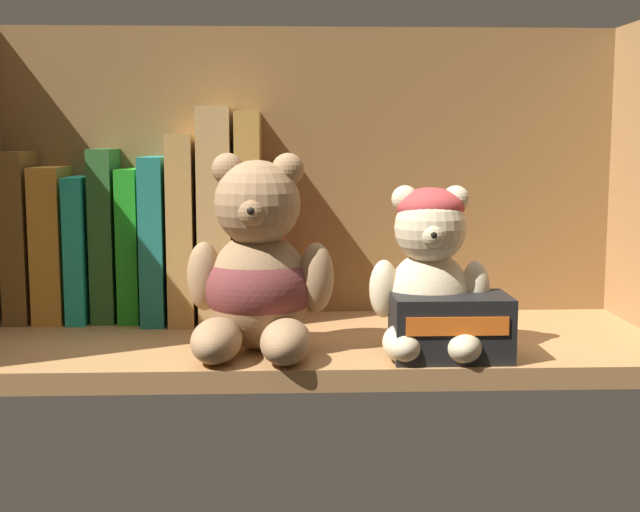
{
  "coord_description": "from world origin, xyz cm",
  "views": [
    {
      "loc": [
        -2.97,
        -86.42,
        21.67
      ],
      "look_at": [
        0.58,
        0.0,
        10.16
      ],
      "focal_mm": 49.48,
      "sensor_mm": 36.0,
      "label": 1
    }
  ],
  "objects_px": {
    "book_0": "(24,236)",
    "book_6": "(186,227)",
    "book_3": "(108,234)",
    "book_8": "(250,216)",
    "book_5": "(159,237)",
    "teddy_bear_larger": "(258,274)",
    "teddy_bear_smaller": "(430,274)",
    "book_4": "(134,243)",
    "book_1": "(55,243)",
    "book_9": "(275,247)",
    "book_7": "(218,214)",
    "book_2": "(83,248)",
    "small_product_box": "(450,327)"
  },
  "relations": [
    {
      "from": "book_0",
      "to": "book_6",
      "type": "xyz_separation_m",
      "value": [
        0.18,
        0.0,
        0.01
      ]
    },
    {
      "from": "book_3",
      "to": "book_8",
      "type": "height_order",
      "value": "book_8"
    },
    {
      "from": "book_5",
      "to": "teddy_bear_larger",
      "type": "relative_size",
      "value": 0.97
    },
    {
      "from": "book_5",
      "to": "teddy_bear_larger",
      "type": "height_order",
      "value": "teddy_bear_larger"
    },
    {
      "from": "book_6",
      "to": "teddy_bear_smaller",
      "type": "height_order",
      "value": "book_6"
    },
    {
      "from": "book_4",
      "to": "book_0",
      "type": "bearing_deg",
      "value": 180.0
    },
    {
      "from": "book_1",
      "to": "book_9",
      "type": "height_order",
      "value": "book_1"
    },
    {
      "from": "book_1",
      "to": "book_7",
      "type": "distance_m",
      "value": 0.18
    },
    {
      "from": "book_2",
      "to": "book_9",
      "type": "height_order",
      "value": "book_2"
    },
    {
      "from": "book_1",
      "to": "book_4",
      "type": "distance_m",
      "value": 0.09
    },
    {
      "from": "book_2",
      "to": "book_7",
      "type": "height_order",
      "value": "book_7"
    },
    {
      "from": "book_9",
      "to": "small_product_box",
      "type": "bearing_deg",
      "value": -51.35
    },
    {
      "from": "book_9",
      "to": "book_2",
      "type": "bearing_deg",
      "value": 180.0
    },
    {
      "from": "book_1",
      "to": "teddy_bear_smaller",
      "type": "relative_size",
      "value": 1.08
    },
    {
      "from": "book_0",
      "to": "book_5",
      "type": "distance_m",
      "value": 0.15
    },
    {
      "from": "book_5",
      "to": "teddy_bear_larger",
      "type": "distance_m",
      "value": 0.2
    },
    {
      "from": "book_4",
      "to": "teddy_bear_larger",
      "type": "bearing_deg",
      "value": -49.2
    },
    {
      "from": "book_0",
      "to": "book_8",
      "type": "distance_m",
      "value": 0.25
    },
    {
      "from": "book_1",
      "to": "teddy_bear_smaller",
      "type": "bearing_deg",
      "value": -24.19
    },
    {
      "from": "book_2",
      "to": "book_7",
      "type": "relative_size",
      "value": 0.68
    },
    {
      "from": "book_5",
      "to": "book_8",
      "type": "bearing_deg",
      "value": 0.0
    },
    {
      "from": "book_7",
      "to": "teddy_bear_larger",
      "type": "height_order",
      "value": "book_7"
    },
    {
      "from": "book_0",
      "to": "book_4",
      "type": "distance_m",
      "value": 0.12
    },
    {
      "from": "book_7",
      "to": "teddy_bear_smaller",
      "type": "height_order",
      "value": "book_7"
    },
    {
      "from": "book_2",
      "to": "teddy_bear_larger",
      "type": "xyz_separation_m",
      "value": [
        0.2,
        -0.16,
        -0.01
      ]
    },
    {
      "from": "book_3",
      "to": "teddy_bear_larger",
      "type": "distance_m",
      "value": 0.24
    },
    {
      "from": "book_1",
      "to": "teddy_bear_smaller",
      "type": "xyz_separation_m",
      "value": [
        0.39,
        -0.17,
        -0.01
      ]
    },
    {
      "from": "book_0",
      "to": "small_product_box",
      "type": "bearing_deg",
      "value": -24.63
    },
    {
      "from": "book_2",
      "to": "book_7",
      "type": "xyz_separation_m",
      "value": [
        0.15,
        -0.0,
        0.04
      ]
    },
    {
      "from": "book_0",
      "to": "book_2",
      "type": "relative_size",
      "value": 1.17
    },
    {
      "from": "book_0",
      "to": "teddy_bear_smaller",
      "type": "relative_size",
      "value": 1.19
    },
    {
      "from": "book_4",
      "to": "book_2",
      "type": "bearing_deg",
      "value": 180.0
    },
    {
      "from": "book_1",
      "to": "book_7",
      "type": "height_order",
      "value": "book_7"
    },
    {
      "from": "book_7",
      "to": "book_0",
      "type": "bearing_deg",
      "value": 180.0
    },
    {
      "from": "book_7",
      "to": "book_3",
      "type": "bearing_deg",
      "value": 180.0
    },
    {
      "from": "book_5",
      "to": "book_9",
      "type": "xyz_separation_m",
      "value": [
        0.13,
        0.0,
        -0.01
      ]
    },
    {
      "from": "book_3",
      "to": "book_6",
      "type": "height_order",
      "value": "book_6"
    },
    {
      "from": "book_0",
      "to": "book_2",
      "type": "height_order",
      "value": "book_0"
    },
    {
      "from": "book_3",
      "to": "small_product_box",
      "type": "relative_size",
      "value": 1.77
    },
    {
      "from": "book_4",
      "to": "small_product_box",
      "type": "height_order",
      "value": "book_4"
    },
    {
      "from": "small_product_box",
      "to": "book_8",
      "type": "bearing_deg",
      "value": 133.24
    },
    {
      "from": "book_4",
      "to": "book_8",
      "type": "bearing_deg",
      "value": 0.0
    },
    {
      "from": "book_3",
      "to": "book_6",
      "type": "relative_size",
      "value": 0.92
    },
    {
      "from": "book_0",
      "to": "book_3",
      "type": "xyz_separation_m",
      "value": [
        0.09,
        -0.0,
        0.0
      ]
    },
    {
      "from": "book_6",
      "to": "book_8",
      "type": "xyz_separation_m",
      "value": [
        0.07,
        0.0,
        0.01
      ]
    },
    {
      "from": "book_0",
      "to": "book_7",
      "type": "bearing_deg",
      "value": -0.0
    },
    {
      "from": "book_7",
      "to": "small_product_box",
      "type": "height_order",
      "value": "book_7"
    },
    {
      "from": "book_2",
      "to": "book_8",
      "type": "relative_size",
      "value": 0.7
    },
    {
      "from": "book_5",
      "to": "book_8",
      "type": "height_order",
      "value": "book_8"
    },
    {
      "from": "book_4",
      "to": "book_1",
      "type": "bearing_deg",
      "value": 180.0
    }
  ]
}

